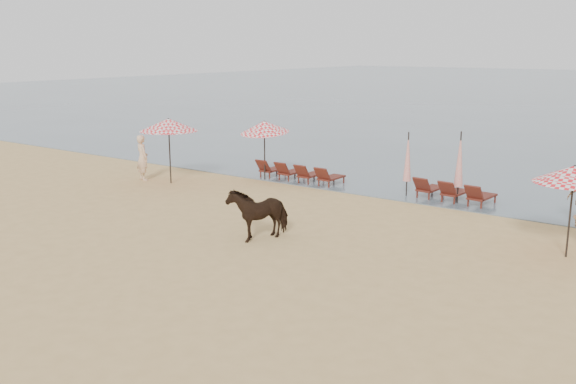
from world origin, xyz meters
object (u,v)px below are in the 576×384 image
(umbrella_open_left_a, at_px, (169,125))
(umbrella_open_left_b, at_px, (264,127))
(lounger_cluster_right, at_px, (453,191))
(umbrella_open_right, at_px, (574,174))
(umbrella_closed_right, at_px, (460,160))
(beachgoer_left, at_px, (142,158))
(umbrella_closed_left, at_px, (408,157))
(cow, at_px, (259,212))
(lounger_cluster_left, at_px, (298,172))

(umbrella_open_left_a, bearing_deg, umbrella_open_left_b, 45.78)
(lounger_cluster_right, height_order, umbrella_open_right, umbrella_open_right)
(umbrella_open_left_a, bearing_deg, umbrella_closed_right, 18.18)
(beachgoer_left, bearing_deg, umbrella_open_right, -161.56)
(umbrella_closed_right, bearing_deg, umbrella_closed_left, -179.40)
(umbrella_open_right, bearing_deg, cow, -137.09)
(umbrella_open_left_a, relative_size, beachgoer_left, 1.40)
(umbrella_open_left_a, bearing_deg, umbrella_open_right, -1.53)
(umbrella_closed_left, bearing_deg, cow, -99.21)
(umbrella_open_right, relative_size, cow, 1.39)
(lounger_cluster_left, height_order, umbrella_closed_left, umbrella_closed_left)
(lounger_cluster_left, bearing_deg, umbrella_closed_left, 2.60)
(umbrella_open_right, xyz_separation_m, beachgoer_left, (-16.12, 0.24, -1.24))
(umbrella_closed_right, distance_m, cow, 7.74)
(umbrella_open_right, xyz_separation_m, cow, (-7.44, -3.25, -1.42))
(umbrella_closed_left, height_order, beachgoer_left, umbrella_closed_left)
(umbrella_open_left_a, distance_m, cow, 8.41)
(lounger_cluster_left, xyz_separation_m, cow, (3.47, -6.91, 0.35))
(lounger_cluster_left, distance_m, umbrella_closed_right, 6.61)
(umbrella_open_left_a, distance_m, umbrella_open_right, 14.82)
(lounger_cluster_right, xyz_separation_m, umbrella_open_right, (4.62, -3.97, 1.77))
(umbrella_closed_left, bearing_deg, umbrella_open_right, -31.21)
(lounger_cluster_left, relative_size, umbrella_open_left_b, 1.39)
(umbrella_closed_left, height_order, cow, umbrella_closed_left)
(umbrella_open_left_a, relative_size, umbrella_closed_left, 1.10)
(umbrella_closed_left, distance_m, beachgoer_left, 10.47)
(umbrella_open_left_a, bearing_deg, umbrella_closed_left, 21.70)
(lounger_cluster_right, bearing_deg, beachgoer_left, -156.78)
(lounger_cluster_right, distance_m, umbrella_closed_right, 1.18)
(umbrella_open_left_a, distance_m, umbrella_open_left_b, 3.73)
(lounger_cluster_left, height_order, umbrella_open_left_b, umbrella_open_left_b)
(cow, xyz_separation_m, beachgoer_left, (-8.68, 3.49, 0.19))
(umbrella_open_left_b, xyz_separation_m, umbrella_open_right, (12.19, -3.14, 0.01))
(lounger_cluster_right, distance_m, umbrella_open_left_a, 10.94)
(umbrella_open_right, bearing_deg, umbrella_open_left_a, -162.54)
(umbrella_open_left_b, bearing_deg, umbrella_closed_left, 21.07)
(lounger_cluster_left, distance_m, umbrella_closed_left, 4.73)
(cow, relative_size, beachgoer_left, 0.94)
(lounger_cluster_right, bearing_deg, lounger_cluster_left, -171.92)
(umbrella_open_right, distance_m, umbrella_closed_left, 7.39)
(umbrella_closed_left, bearing_deg, umbrella_open_left_a, -158.64)
(lounger_cluster_left, relative_size, umbrella_open_left_a, 1.34)
(umbrella_open_left_b, bearing_deg, umbrella_open_left_a, -120.01)
(lounger_cluster_left, bearing_deg, beachgoer_left, -146.06)
(lounger_cluster_left, distance_m, umbrella_open_right, 11.64)
(lounger_cluster_right, height_order, cow, cow)
(lounger_cluster_left, bearing_deg, lounger_cluster_right, 3.54)
(lounger_cluster_right, bearing_deg, umbrella_closed_right, -27.57)
(umbrella_open_left_a, distance_m, beachgoer_left, 1.92)
(lounger_cluster_right, bearing_deg, umbrella_open_left_a, -155.86)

